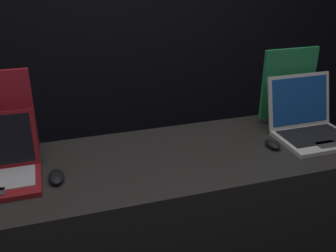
{
  "coord_description": "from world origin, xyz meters",
  "views": [
    {
      "loc": [
        -0.46,
        -1.15,
        1.77
      ],
      "look_at": [
        -0.0,
        0.31,
        1.08
      ],
      "focal_mm": 42.0,
      "sensor_mm": 36.0,
      "label": 1
    }
  ],
  "objects_px": {
    "mouse_front": "(56,177)",
    "laptop_back": "(309,124)",
    "promo_stand_back": "(288,87)",
    "mouse_back": "(273,144)"
  },
  "relations": [
    {
      "from": "mouse_front",
      "to": "laptop_back",
      "type": "distance_m",
      "value": 1.21
    },
    {
      "from": "laptop_back",
      "to": "promo_stand_back",
      "type": "bearing_deg",
      "value": 90.0
    },
    {
      "from": "laptop_back",
      "to": "promo_stand_back",
      "type": "relative_size",
      "value": 0.89
    },
    {
      "from": "promo_stand_back",
      "to": "laptop_back",
      "type": "bearing_deg",
      "value": -90.0
    },
    {
      "from": "laptop_back",
      "to": "mouse_back",
      "type": "relative_size",
      "value": 3.51
    },
    {
      "from": "promo_stand_back",
      "to": "mouse_front",
      "type": "bearing_deg",
      "value": -167.8
    },
    {
      "from": "mouse_back",
      "to": "promo_stand_back",
      "type": "distance_m",
      "value": 0.39
    },
    {
      "from": "mouse_front",
      "to": "mouse_back",
      "type": "distance_m",
      "value": 0.97
    },
    {
      "from": "mouse_back",
      "to": "mouse_front",
      "type": "bearing_deg",
      "value": 179.63
    },
    {
      "from": "mouse_front",
      "to": "laptop_back",
      "type": "relative_size",
      "value": 0.33
    }
  ]
}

